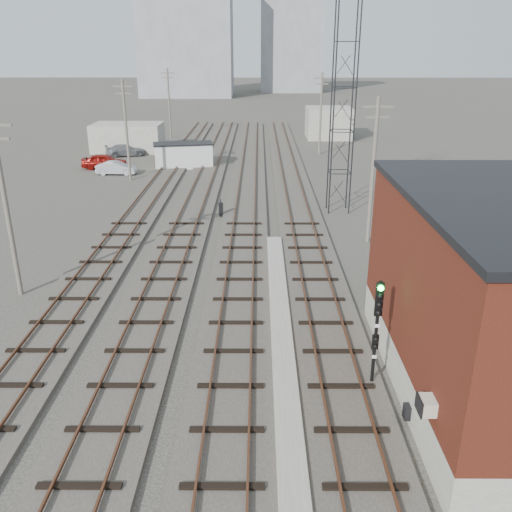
{
  "coord_description": "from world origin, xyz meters",
  "views": [
    {
      "loc": [
        -0.49,
        -4.75,
        11.73
      ],
      "look_at": [
        -0.61,
        19.75,
        2.2
      ],
      "focal_mm": 38.0,
      "sensor_mm": 36.0,
      "label": 1
    }
  ],
  "objects_px": {
    "site_trailer": "(183,155)",
    "signal_mast": "(377,326)",
    "car_red": "(104,161)",
    "car_grey": "(125,150)",
    "switch_stand": "(221,209)",
    "car_silver": "(116,168)"
  },
  "relations": [
    {
      "from": "car_red",
      "to": "car_grey",
      "type": "bearing_deg",
      "value": -3.25
    },
    {
      "from": "car_red",
      "to": "car_grey",
      "type": "xyz_separation_m",
      "value": [
        0.55,
        6.87,
        -0.12
      ]
    },
    {
      "from": "car_grey",
      "to": "switch_stand",
      "type": "bearing_deg",
      "value": -169.81
    },
    {
      "from": "switch_stand",
      "to": "site_trailer",
      "type": "relative_size",
      "value": 0.2
    },
    {
      "from": "car_silver",
      "to": "switch_stand",
      "type": "bearing_deg",
      "value": -140.56
    },
    {
      "from": "signal_mast",
      "to": "site_trailer",
      "type": "xyz_separation_m",
      "value": [
        -11.91,
        38.42,
        -1.23
      ]
    },
    {
      "from": "car_red",
      "to": "car_silver",
      "type": "distance_m",
      "value": 3.19
    },
    {
      "from": "car_silver",
      "to": "car_grey",
      "type": "distance_m",
      "value": 9.56
    },
    {
      "from": "car_silver",
      "to": "car_red",
      "type": "bearing_deg",
      "value": 36.45
    },
    {
      "from": "signal_mast",
      "to": "site_trailer",
      "type": "relative_size",
      "value": 0.66
    },
    {
      "from": "site_trailer",
      "to": "signal_mast",
      "type": "bearing_deg",
      "value": -83.69
    },
    {
      "from": "site_trailer",
      "to": "car_silver",
      "type": "xyz_separation_m",
      "value": [
        -6.14,
        -3.28,
        -0.63
      ]
    },
    {
      "from": "car_red",
      "to": "switch_stand",
      "type": "bearing_deg",
      "value": -140.6
    },
    {
      "from": "switch_stand",
      "to": "car_grey",
      "type": "distance_m",
      "value": 26.48
    },
    {
      "from": "site_trailer",
      "to": "car_red",
      "type": "distance_m",
      "value": 8.03
    },
    {
      "from": "site_trailer",
      "to": "car_red",
      "type": "relative_size",
      "value": 1.42
    },
    {
      "from": "switch_stand",
      "to": "signal_mast",
      "type": "bearing_deg",
      "value": -85.88
    },
    {
      "from": "signal_mast",
      "to": "car_silver",
      "type": "relative_size",
      "value": 1.09
    },
    {
      "from": "signal_mast",
      "to": "car_red",
      "type": "distance_m",
      "value": 42.69
    },
    {
      "from": "car_red",
      "to": "car_grey",
      "type": "relative_size",
      "value": 1.01
    },
    {
      "from": "car_grey",
      "to": "car_silver",
      "type": "bearing_deg",
      "value": 170.1
    },
    {
      "from": "signal_mast",
      "to": "car_silver",
      "type": "height_order",
      "value": "signal_mast"
    }
  ]
}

